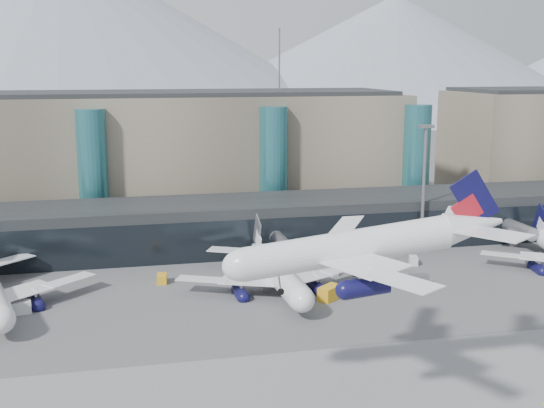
{
  "coord_description": "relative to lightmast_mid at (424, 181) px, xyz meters",
  "views": [
    {
      "loc": [
        -28.44,
        -76.43,
        37.2
      ],
      "look_at": [
        -4.59,
        32.0,
        14.44
      ],
      "focal_mm": 45.0,
      "sensor_mm": 36.0,
      "label": 1
    }
  ],
  "objects": [
    {
      "name": "veh_d",
      "position": [
        -5.5,
        -8.75,
        -13.65
      ],
      "size": [
        2.13,
        2.97,
        1.53
      ],
      "primitive_type": "cube",
      "rotation": [
        0.0,
        0.0,
        1.28
      ],
      "color": "silver",
      "rests_on": "ground"
    },
    {
      "name": "jet_parked_mid",
      "position": [
        -34.26,
        -16.06,
        -10.13
      ],
      "size": [
        35.17,
        34.24,
        11.33
      ],
      "rotation": [
        0.0,
        0.0,
        1.61
      ],
      "color": "white",
      "rests_on": "ground"
    },
    {
      "name": "hero_jet",
      "position": [
        -32.61,
        -58.32,
        4.95
      ],
      "size": [
        31.47,
        31.81,
        10.29
      ],
      "rotation": [
        0.0,
        -0.13,
        -0.1
      ],
      "color": "white",
      "rests_on": "ground"
    },
    {
      "name": "teal_towers",
      "position": [
        -44.99,
        26.01,
        -0.41
      ],
      "size": [
        116.4,
        19.4,
        46.0
      ],
      "color": "#296A73",
      "rests_on": "ground"
    },
    {
      "name": "veh_b",
      "position": [
        -52.81,
        -9.83,
        -13.65
      ],
      "size": [
        1.91,
        2.82,
        1.54
      ],
      "primitive_type": "cube",
      "rotation": [
        0.0,
        0.0,
        1.47
      ],
      "color": "gold",
      "rests_on": "ground"
    },
    {
      "name": "veh_h",
      "position": [
        -26.89,
        -24.25,
        -13.29
      ],
      "size": [
        4.52,
        4.25,
        2.25
      ],
      "primitive_type": "cube",
      "rotation": [
        0.0,
        0.0,
        0.69
      ],
      "color": "gold",
      "rests_on": "ground"
    },
    {
      "name": "veh_c",
      "position": [
        -9.77,
        -20.54,
        -13.49
      ],
      "size": [
        3.7,
        2.65,
        1.85
      ],
      "primitive_type": "cube",
      "rotation": [
        0.0,
        0.0,
        -0.29
      ],
      "color": "#47474B",
      "rests_on": "ground"
    },
    {
      "name": "veh_g",
      "position": [
        -22.81,
        -11.92,
        -13.68
      ],
      "size": [
        2.38,
        2.9,
        1.47
      ],
      "primitive_type": "cube",
      "rotation": [
        0.0,
        0.0,
        -1.14
      ],
      "color": "silver",
      "rests_on": "ground"
    },
    {
      "name": "terminal_main",
      "position": [
        -55.0,
        42.0,
        1.03
      ],
      "size": [
        130.0,
        30.0,
        31.0
      ],
      "color": "gray",
      "rests_on": "ground"
    },
    {
      "name": "concourse",
      "position": [
        -30.02,
        9.73,
        -9.45
      ],
      "size": [
        170.0,
        27.0,
        10.0
      ],
      "color": "black",
      "rests_on": "ground"
    },
    {
      "name": "lightmast_mid",
      "position": [
        0.0,
        0.0,
        0.0
      ],
      "size": [
        3.0,
        1.2,
        25.6
      ],
      "color": "slate",
      "rests_on": "ground"
    },
    {
      "name": "mountain_ridge",
      "position": [
        -14.03,
        332.0,
        31.33
      ],
      "size": [
        910.0,
        400.0,
        110.0
      ],
      "color": "gray",
      "rests_on": "ground"
    },
    {
      "name": "ground",
      "position": [
        -30.0,
        -48.0,
        -14.42
      ],
      "size": [
        900.0,
        900.0,
        0.0
      ],
      "primitive_type": "plane",
      "color": "#515154",
      "rests_on": "ground"
    },
    {
      "name": "veh_a",
      "position": [
        -74.87,
        -20.2,
        -13.47
      ],
      "size": [
        3.62,
        2.39,
        1.89
      ],
      "primitive_type": "cube",
      "rotation": [
        0.0,
        0.0,
        0.15
      ],
      "color": "silver",
      "rests_on": "ground"
    }
  ]
}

